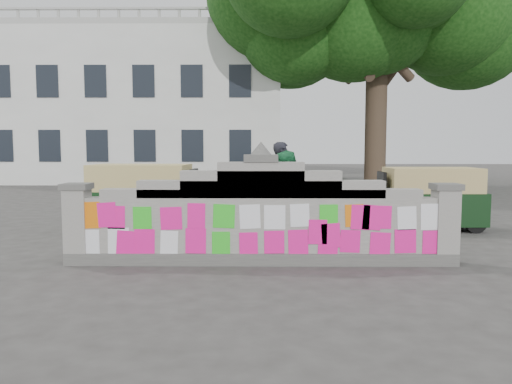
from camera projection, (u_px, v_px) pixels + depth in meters
ground at (261, 264)px, 8.25m from camera, size 100.00×100.00×0.00m
parapet_wall at (261, 219)px, 8.17m from camera, size 6.48×0.44×2.01m
building at (143, 112)px, 29.84m from camera, size 16.00×10.00×8.90m
shade_tree at (378, 9)px, 25.33m from camera, size 12.00×10.00×12.00m
cyclist_bike at (283, 211)px, 10.91m from camera, size 2.12×1.31×1.05m
cyclist_rider at (283, 194)px, 10.88m from camera, size 0.62×0.75×1.78m
pedestrian at (286, 197)px, 9.97m from camera, size 1.07×1.13×1.85m
rickshaw_left at (144, 196)px, 11.47m from camera, size 2.79×1.40×1.53m
rickshaw_right at (428, 198)px, 11.62m from camera, size 2.61×1.22×1.45m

